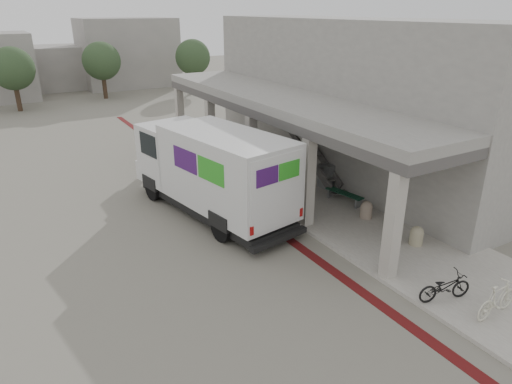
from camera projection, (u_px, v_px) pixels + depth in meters
ground at (264, 246)px, 15.25m from camera, size 120.00×120.00×0.00m
bike_lane_stripe at (259, 218)px, 17.31m from camera, size 0.35×40.00×0.01m
sidewalk at (355, 219)px, 17.10m from camera, size 4.40×28.00×0.12m
transit_building at (341, 102)px, 20.78m from camera, size 7.60×17.00×7.00m
distant_backdrop at (33, 63)px, 41.56m from camera, size 28.00×10.00×6.50m
tree_left at (12, 69)px, 34.07m from camera, size 3.20×3.20×4.80m
tree_mid at (102, 61)px, 38.96m from camera, size 3.20×3.20×4.80m
tree_right at (193, 57)px, 41.92m from camera, size 3.20×3.20×4.80m
fedex_truck at (211, 169)px, 17.08m from camera, size 3.69×8.18×3.37m
bench at (344, 195)px, 18.33m from camera, size 0.66×1.75×0.40m
bollard_near at (417, 235)px, 15.01m from camera, size 0.44×0.44×0.65m
bollard_far at (366, 209)px, 16.93m from camera, size 0.45×0.45×0.67m
utility_cabinet at (327, 176)px, 19.73m from camera, size 0.55×0.69×1.05m
bicycle_black at (445, 287)px, 12.12m from camera, size 1.61×0.92×0.80m
bicycle_cream at (497, 299)px, 11.49m from camera, size 1.57×0.48×0.94m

